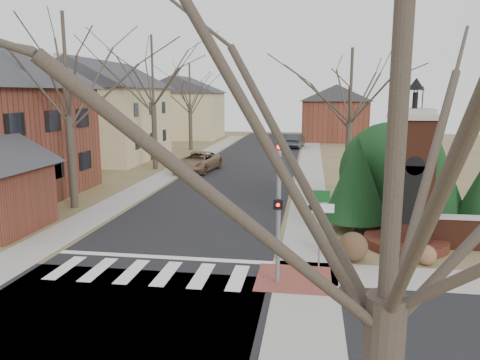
% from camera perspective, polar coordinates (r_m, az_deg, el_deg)
% --- Properties ---
extents(ground, '(120.00, 120.00, 0.00)m').
position_cam_1_polar(ground, '(15.50, -12.03, -12.10)').
color(ground, brown).
rests_on(ground, ground).
extents(main_street, '(8.00, 70.00, 0.01)m').
position_cam_1_polar(main_street, '(36.21, 0.29, 1.11)').
color(main_street, black).
rests_on(main_street, ground).
extents(cross_street, '(120.00, 8.00, 0.01)m').
position_cam_1_polar(cross_street, '(13.01, -16.89, -16.91)').
color(cross_street, black).
rests_on(cross_street, ground).
extents(crosswalk_zone, '(8.00, 2.20, 0.02)m').
position_cam_1_polar(crosswalk_zone, '(16.19, -11.02, -11.03)').
color(crosswalk_zone, silver).
rests_on(crosswalk_zone, ground).
extents(stop_bar, '(8.00, 0.35, 0.02)m').
position_cam_1_polar(stop_bar, '(17.52, -9.35, -9.29)').
color(stop_bar, silver).
rests_on(stop_bar, ground).
extents(sidewalk_right_main, '(2.00, 60.00, 0.02)m').
position_cam_1_polar(sidewalk_right_main, '(35.83, 8.55, 0.90)').
color(sidewalk_right_main, gray).
rests_on(sidewalk_right_main, ground).
extents(sidewalk_left, '(2.00, 60.00, 0.02)m').
position_cam_1_polar(sidewalk_left, '(37.32, -7.63, 1.31)').
color(sidewalk_left, gray).
rests_on(sidewalk_left, ground).
extents(curb_apron, '(2.40, 2.40, 0.02)m').
position_cam_1_polar(curb_apron, '(15.51, 6.57, -11.87)').
color(curb_apron, brown).
rests_on(curb_apron, ground).
extents(traffic_signal_pole, '(0.28, 0.41, 4.50)m').
position_cam_1_polar(traffic_signal_pole, '(14.34, 4.72, -2.89)').
color(traffic_signal_pole, slate).
rests_on(traffic_signal_pole, ground).
extents(sign_post, '(0.90, 0.07, 2.75)m').
position_cam_1_polar(sign_post, '(15.83, 9.74, -4.09)').
color(sign_post, slate).
rests_on(sign_post, ground).
extents(brick_gate_monument, '(3.20, 3.20, 6.47)m').
position_cam_1_polar(brick_gate_monument, '(19.09, 19.90, -1.42)').
color(brick_gate_monument, '#4D2416').
rests_on(brick_gate_monument, ground).
extents(house_stucco_left, '(9.80, 12.80, 9.28)m').
position_cam_1_polar(house_stucco_left, '(44.51, -16.36, 8.38)').
color(house_stucco_left, '#D1C08B').
rests_on(house_stucco_left, ground).
extents(house_distant_left, '(10.80, 8.80, 8.53)m').
position_cam_1_polar(house_distant_left, '(63.74, -7.05, 8.91)').
color(house_distant_left, '#D1C08B').
rests_on(house_distant_left, ground).
extents(house_distant_right, '(8.80, 8.80, 7.30)m').
position_cam_1_polar(house_distant_right, '(61.44, 11.42, 8.17)').
color(house_distant_right, brown).
rests_on(house_distant_right, ground).
extents(evergreen_near, '(2.80, 2.80, 4.10)m').
position_cam_1_polar(evergreen_near, '(20.75, 14.00, 0.19)').
color(evergreen_near, '#473D33').
rests_on(evergreen_near, ground).
extents(evergreen_mid, '(3.40, 3.40, 4.70)m').
position_cam_1_polar(evergreen_mid, '(22.42, 22.19, 1.25)').
color(evergreen_mid, '#473D33').
rests_on(evergreen_mid, ground).
extents(evergreen_mass, '(4.80, 4.80, 4.80)m').
position_cam_1_polar(evergreen_mass, '(23.41, 17.87, 1.39)').
color(evergreen_mass, '#103219').
rests_on(evergreen_mass, ground).
extents(bare_tree_0, '(8.05, 8.05, 11.15)m').
position_cam_1_polar(bare_tree_0, '(25.55, -20.56, 13.88)').
color(bare_tree_0, '#473D33').
rests_on(bare_tree_0, ground).
extents(bare_tree_1, '(8.40, 8.40, 11.64)m').
position_cam_1_polar(bare_tree_1, '(37.47, -10.65, 13.57)').
color(bare_tree_1, '#473D33').
rests_on(bare_tree_1, ground).
extents(bare_tree_2, '(7.35, 7.35, 10.19)m').
position_cam_1_polar(bare_tree_2, '(50.01, -6.16, 11.70)').
color(bare_tree_2, '#473D33').
rests_on(bare_tree_2, ground).
extents(bare_tree_3, '(7.00, 7.00, 9.70)m').
position_cam_1_polar(bare_tree_3, '(29.44, 13.41, 11.74)').
color(bare_tree_3, '#473D33').
rests_on(bare_tree_3, ground).
extents(bare_tree_4, '(6.65, 6.65, 9.21)m').
position_cam_1_polar(bare_tree_4, '(4.44, 19.21, 15.95)').
color(bare_tree_4, '#473D33').
rests_on(bare_tree_4, ground).
extents(pickup_truck, '(3.17, 5.71, 1.51)m').
position_cam_1_polar(pickup_truck, '(36.03, -5.24, 2.23)').
color(pickup_truck, brown).
rests_on(pickup_truck, ground).
extents(distant_car, '(2.24, 4.91, 1.56)m').
position_cam_1_polar(distant_car, '(52.51, 6.71, 4.81)').
color(distant_car, '#2E3135').
rests_on(distant_car, ground).
extents(dry_shrub_left, '(1.06, 1.06, 1.06)m').
position_cam_1_polar(dry_shrub_left, '(17.27, 13.58, -7.91)').
color(dry_shrub_left, '#4D3823').
rests_on(dry_shrub_left, ground).
extents(dry_shrub_right, '(0.71, 0.71, 0.71)m').
position_cam_1_polar(dry_shrub_right, '(17.73, 21.72, -8.50)').
color(dry_shrub_right, brown).
rests_on(dry_shrub_right, ground).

